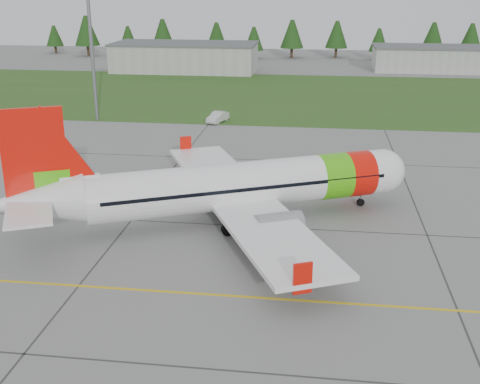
# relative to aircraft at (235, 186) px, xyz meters

# --- Properties ---
(ground) EXTENTS (320.00, 320.00, 0.00)m
(ground) POSITION_rel_aircraft_xyz_m (6.06, -21.15, -3.13)
(ground) COLOR gray
(ground) RESTS_ON ground
(aircraft) EXTENTS (33.85, 32.12, 10.86)m
(aircraft) POSITION_rel_aircraft_xyz_m (0.00, 0.00, 0.00)
(aircraft) COLOR white
(aircraft) RESTS_ON ground
(service_van) EXTENTS (2.02, 1.96, 4.67)m
(service_van) POSITION_rel_aircraft_xyz_m (-7.84, 37.61, -0.80)
(service_van) COLOR silver
(service_van) RESTS_ON ground
(grass_strip) EXTENTS (320.00, 50.00, 0.03)m
(grass_strip) POSITION_rel_aircraft_xyz_m (6.06, 60.85, -3.12)
(grass_strip) COLOR #30561E
(grass_strip) RESTS_ON ground
(taxi_guideline) EXTENTS (120.00, 0.25, 0.02)m
(taxi_guideline) POSITION_rel_aircraft_xyz_m (6.06, -13.15, -3.12)
(taxi_guideline) COLOR gold
(taxi_guideline) RESTS_ON ground
(hangar_west) EXTENTS (32.00, 14.00, 6.00)m
(hangar_west) POSITION_rel_aircraft_xyz_m (-23.94, 88.85, -0.13)
(hangar_west) COLOR #A8A8A3
(hangar_west) RESTS_ON ground
(hangar_east) EXTENTS (24.00, 12.00, 5.20)m
(hangar_east) POSITION_rel_aircraft_xyz_m (31.06, 96.85, -0.53)
(hangar_east) COLOR #A8A8A3
(hangar_east) RESTS_ON ground
(floodlight_mast) EXTENTS (0.50, 0.50, 20.00)m
(floodlight_mast) POSITION_rel_aircraft_xyz_m (-25.94, 36.85, 6.87)
(floodlight_mast) COLOR slate
(floodlight_mast) RESTS_ON ground
(treeline) EXTENTS (160.00, 8.00, 10.00)m
(treeline) POSITION_rel_aircraft_xyz_m (6.06, 116.85, 1.87)
(treeline) COLOR #1C3F14
(treeline) RESTS_ON ground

